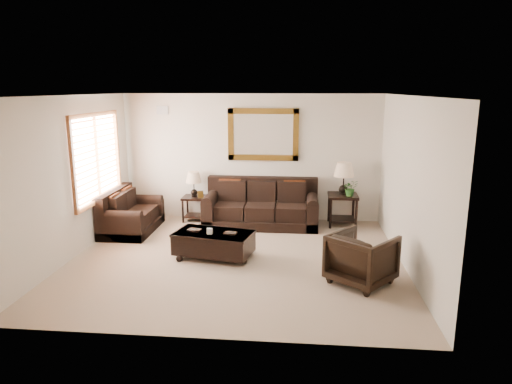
# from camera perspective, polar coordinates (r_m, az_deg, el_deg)

# --- Properties ---
(room) EXTENTS (5.51, 5.01, 2.71)m
(room) POSITION_cam_1_polar(r_m,az_deg,el_deg) (7.38, -2.66, 1.43)
(room) COLOR tan
(room) RESTS_ON ground
(window) EXTENTS (0.07, 1.96, 1.66)m
(window) POSITION_cam_1_polar(r_m,az_deg,el_deg) (8.97, -19.22, 4.07)
(window) COLOR white
(window) RESTS_ON room
(mirror) EXTENTS (1.50, 0.06, 1.10)m
(mirror) POSITION_cam_1_polar(r_m,az_deg,el_deg) (9.71, 0.90, 7.19)
(mirror) COLOR #47270E
(mirror) RESTS_ON room
(air_vent) EXTENTS (0.25, 0.02, 0.18)m
(air_vent) POSITION_cam_1_polar(r_m,az_deg,el_deg) (10.08, -11.62, 9.99)
(air_vent) COLOR #999999
(air_vent) RESTS_ON room
(sofa) EXTENTS (2.35, 1.01, 0.96)m
(sofa) POSITION_cam_1_polar(r_m,az_deg,el_deg) (9.56, 0.67, -2.07)
(sofa) COLOR black
(sofa) RESTS_ON room
(loveseat) EXTENTS (0.89, 1.50, 0.84)m
(loveseat) POSITION_cam_1_polar(r_m,az_deg,el_deg) (9.49, -15.58, -2.90)
(loveseat) COLOR black
(loveseat) RESTS_ON room
(end_table_left) EXTENTS (0.49, 0.49, 1.07)m
(end_table_left) POSITION_cam_1_polar(r_m,az_deg,el_deg) (9.87, -7.75, 0.38)
(end_table_left) COLOR black
(end_table_left) RESTS_ON room
(end_table_right) EXTENTS (0.60, 0.60, 1.33)m
(end_table_right) POSITION_cam_1_polar(r_m,az_deg,el_deg) (9.57, 10.87, 0.90)
(end_table_right) COLOR black
(end_table_right) RESTS_ON room
(coffee_table) EXTENTS (1.41, 0.95, 0.55)m
(coffee_table) POSITION_cam_1_polar(r_m,az_deg,el_deg) (7.79, -5.30, -6.21)
(coffee_table) COLOR black
(coffee_table) RESTS_ON room
(armchair) EXTENTS (1.11, 1.10, 0.83)m
(armchair) POSITION_cam_1_polar(r_m,az_deg,el_deg) (6.90, 13.09, -7.81)
(armchair) COLOR black
(armchair) RESTS_ON floor
(potted_plant) EXTENTS (0.37, 0.39, 0.26)m
(potted_plant) POSITION_cam_1_polar(r_m,az_deg,el_deg) (9.49, 11.70, 0.28)
(potted_plant) COLOR #23531C
(potted_plant) RESTS_ON end_table_right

